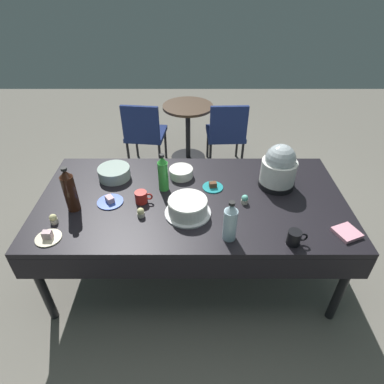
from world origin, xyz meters
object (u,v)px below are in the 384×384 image
frosted_layer_cake (188,207)px  slow_cooker (279,168)px  potluck_table (192,204)px  soda_bottle_water (230,222)px  round_cafe_table (188,123)px  coffee_mug_red (142,197)px  dessert_plate_cobalt (110,201)px  coffee_mug_black (294,238)px  glass_salad_bowl (114,173)px  dessert_plate_cream (48,237)px  dessert_plate_teal (213,186)px  maroon_chair_left (145,131)px  soda_bottle_cola (70,190)px  soda_bottle_lime_soda (163,174)px  cupcake_berry (141,212)px  maroon_chair_right (227,132)px  cupcake_vanilla (291,168)px  cupcake_lemon (245,199)px  ceramic_snack_bowl (181,172)px  cupcake_rose (53,219)px

frosted_layer_cake → slow_cooker: size_ratio=0.92×
potluck_table → soda_bottle_water: size_ratio=7.82×
round_cafe_table → coffee_mug_red: bearing=-99.2°
dessert_plate_cobalt → coffee_mug_black: size_ratio=1.48×
glass_salad_bowl → coffee_mug_black: (1.22, -0.72, 0.00)m
dessert_plate_cream → coffee_mug_red: bearing=34.5°
dessert_plate_teal → maroon_chair_left: 1.67m
coffee_mug_red → maroon_chair_left: 1.69m
glass_salad_bowl → soda_bottle_water: soda_bottle_water is taller
dessert_plate_cream → frosted_layer_cake: bearing=15.5°
frosted_layer_cake → soda_bottle_cola: (-0.78, 0.05, 0.10)m
soda_bottle_cola → dessert_plate_cobalt: bearing=17.0°
potluck_table → frosted_layer_cake: (-0.03, -0.18, 0.12)m
soda_bottle_lime_soda → frosted_layer_cake: bearing=-57.3°
dessert_plate_teal → cupcake_berry: bearing=-146.7°
maroon_chair_right → frosted_layer_cake: bearing=-103.6°
slow_cooker → dessert_plate_cream: slow_cooker is taller
cupcake_berry → maroon_chair_left: (-0.22, 1.81, -0.29)m
dessert_plate_cobalt → maroon_chair_right: bearing=59.3°
dessert_plate_cobalt → coffee_mug_black: coffee_mug_black is taller
soda_bottle_cola → soda_bottle_lime_soda: 0.65m
soda_bottle_water → soda_bottle_cola: 1.08m
coffee_mug_red → potluck_table: bearing=7.8°
cupcake_vanilla → cupcake_berry: (-1.13, -0.55, 0.00)m
potluck_table → coffee_mug_red: bearing=-172.2°
frosted_layer_cake → dessert_plate_teal: 0.35m
glass_salad_bowl → soda_bottle_water: (0.84, -0.67, 0.09)m
dessert_plate_teal → soda_bottle_water: bearing=-82.2°
coffee_mug_red → maroon_chair_right: bearing=65.3°
glass_salad_bowl → soda_bottle_water: bearing=-38.6°
cupcake_lemon → soda_bottle_lime_soda: (-0.58, 0.17, 0.11)m
cupcake_vanilla → maroon_chair_right: maroon_chair_right is taller
cupcake_berry → round_cafe_table: cupcake_berry is taller
ceramic_snack_bowl → cupcake_rose: 0.98m
soda_bottle_cola → cupcake_lemon: bearing=3.1°
ceramic_snack_bowl → soda_bottle_lime_soda: soda_bottle_lime_soda is taller
dessert_plate_teal → soda_bottle_lime_soda: (-0.37, -0.02, 0.13)m
soda_bottle_water → round_cafe_table: (-0.28, 2.23, -0.38)m
potluck_table → maroon_chair_left: 1.71m
maroon_chair_left → round_cafe_table: 0.56m
ceramic_snack_bowl → glass_salad_bowl: bearing=-178.1°
coffee_mug_black → round_cafe_table: coffee_mug_black is taller
cupcake_berry → soda_bottle_water: (0.57, -0.20, 0.10)m
soda_bottle_water → coffee_mug_black: size_ratio=2.26×
slow_cooker → ceramic_snack_bowl: slow_cooker is taller
ceramic_snack_bowl → dessert_plate_cobalt: 0.60m
slow_cooker → cupcake_vanilla: slow_cooker is taller
glass_salad_bowl → maroon_chair_left: maroon_chair_left is taller
ceramic_snack_bowl → cupcake_rose: size_ratio=2.76×
soda_bottle_cola → soda_bottle_lime_soda: (0.60, 0.23, -0.02)m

